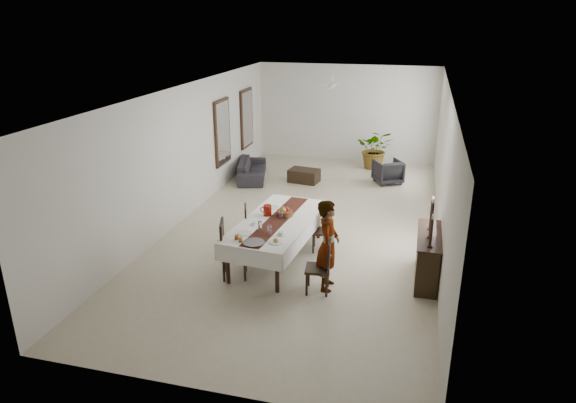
% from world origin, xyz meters
% --- Properties ---
extents(floor, '(6.00, 12.00, 0.00)m').
position_xyz_m(floor, '(0.00, 0.00, 0.00)').
color(floor, beige).
rests_on(floor, ground).
extents(ceiling, '(6.00, 12.00, 0.02)m').
position_xyz_m(ceiling, '(0.00, 0.00, 3.20)').
color(ceiling, silver).
rests_on(ceiling, wall_back).
extents(wall_back, '(6.00, 0.02, 3.20)m').
position_xyz_m(wall_back, '(0.00, 6.00, 1.60)').
color(wall_back, silver).
rests_on(wall_back, floor).
extents(wall_front, '(6.00, 0.02, 3.20)m').
position_xyz_m(wall_front, '(0.00, -6.00, 1.60)').
color(wall_front, silver).
rests_on(wall_front, floor).
extents(wall_left, '(0.02, 12.00, 3.20)m').
position_xyz_m(wall_left, '(-3.00, 0.00, 1.60)').
color(wall_left, silver).
rests_on(wall_left, floor).
extents(wall_right, '(0.02, 12.00, 3.20)m').
position_xyz_m(wall_right, '(3.00, 0.00, 1.60)').
color(wall_right, silver).
rests_on(wall_right, floor).
extents(dining_table_top, '(1.37, 2.78, 0.06)m').
position_xyz_m(dining_table_top, '(-0.18, -1.94, 0.81)').
color(dining_table_top, black).
rests_on(dining_table_top, table_leg_fl).
extents(table_leg_fl, '(0.09, 0.09, 0.78)m').
position_xyz_m(table_leg_fl, '(-0.80, -3.17, 0.39)').
color(table_leg_fl, black).
rests_on(table_leg_fl, floor).
extents(table_leg_fr, '(0.09, 0.09, 0.78)m').
position_xyz_m(table_leg_fr, '(0.18, -3.26, 0.39)').
color(table_leg_fr, black).
rests_on(table_leg_fr, floor).
extents(table_leg_bl, '(0.09, 0.09, 0.78)m').
position_xyz_m(table_leg_bl, '(-0.55, -0.63, 0.39)').
color(table_leg_bl, black).
rests_on(table_leg_bl, floor).
extents(table_leg_br, '(0.09, 0.09, 0.78)m').
position_xyz_m(table_leg_br, '(0.43, -0.72, 0.39)').
color(table_leg_br, black).
rests_on(table_leg_br, floor).
extents(tablecloth_top, '(1.59, 3.00, 0.01)m').
position_xyz_m(tablecloth_top, '(-0.18, -1.94, 0.84)').
color(tablecloth_top, white).
rests_on(tablecloth_top, dining_table_top).
extents(tablecloth_drape_left, '(0.29, 2.87, 0.34)m').
position_xyz_m(tablecloth_drape_left, '(-0.83, -1.88, 0.68)').
color(tablecloth_drape_left, silver).
rests_on(tablecloth_drape_left, dining_table_top).
extents(tablecloth_drape_right, '(0.29, 2.87, 0.34)m').
position_xyz_m(tablecloth_drape_right, '(0.47, -2.01, 0.68)').
color(tablecloth_drape_right, white).
rests_on(tablecloth_drape_right, dining_table_top).
extents(tablecloth_drape_near, '(1.32, 0.14, 0.34)m').
position_xyz_m(tablecloth_drape_near, '(-0.32, -3.38, 0.68)').
color(tablecloth_drape_near, white).
rests_on(tablecloth_drape_near, dining_table_top).
extents(tablecloth_drape_far, '(1.32, 0.14, 0.34)m').
position_xyz_m(tablecloth_drape_far, '(-0.04, -0.51, 0.68)').
color(tablecloth_drape_far, silver).
rests_on(tablecloth_drape_far, dining_table_top).
extents(table_runner, '(0.66, 2.82, 0.00)m').
position_xyz_m(table_runner, '(-0.18, -1.94, 0.85)').
color(table_runner, '#4F2116').
rests_on(table_runner, tablecloth_top).
extents(red_pitcher, '(0.18, 0.18, 0.22)m').
position_xyz_m(red_pitcher, '(-0.45, -1.75, 0.96)').
color(red_pitcher, maroon).
rests_on(red_pitcher, tablecloth_top).
extents(pitcher_handle, '(0.14, 0.04, 0.13)m').
position_xyz_m(pitcher_handle, '(-0.54, -1.74, 0.96)').
color(pitcher_handle, '#9A0B0C').
rests_on(pitcher_handle, red_pitcher).
extents(wine_glass_near, '(0.08, 0.08, 0.19)m').
position_xyz_m(wine_glass_near, '(-0.12, -2.68, 0.95)').
color(wine_glass_near, white).
rests_on(wine_glass_near, tablecloth_top).
extents(wine_glass_mid, '(0.08, 0.08, 0.19)m').
position_xyz_m(wine_glass_mid, '(-0.35, -2.55, 0.95)').
color(wine_glass_mid, white).
rests_on(wine_glass_mid, tablecloth_top).
extents(wine_glass_far, '(0.08, 0.08, 0.19)m').
position_xyz_m(wine_glass_far, '(-0.12, -1.89, 0.95)').
color(wine_glass_far, silver).
rests_on(wine_glass_far, tablecloth_top).
extents(teacup_right, '(0.10, 0.10, 0.07)m').
position_xyz_m(teacup_right, '(0.09, -2.65, 0.89)').
color(teacup_right, silver).
rests_on(teacup_right, saucer_right).
extents(saucer_right, '(0.17, 0.17, 0.01)m').
position_xyz_m(saucer_right, '(0.09, -2.65, 0.86)').
color(saucer_right, silver).
rests_on(saucer_right, tablecloth_top).
extents(teacup_left, '(0.10, 0.10, 0.07)m').
position_xyz_m(teacup_left, '(-0.56, -2.30, 0.89)').
color(teacup_left, white).
rests_on(teacup_left, saucer_left).
extents(saucer_left, '(0.17, 0.17, 0.01)m').
position_xyz_m(saucer_left, '(-0.56, -2.30, 0.86)').
color(saucer_left, white).
rests_on(saucer_left, tablecloth_top).
extents(plate_near_right, '(0.27, 0.27, 0.02)m').
position_xyz_m(plate_near_right, '(0.09, -2.98, 0.86)').
color(plate_near_right, white).
rests_on(plate_near_right, tablecloth_top).
extents(bread_near_right, '(0.10, 0.10, 0.10)m').
position_xyz_m(bread_near_right, '(0.09, -2.98, 0.89)').
color(bread_near_right, tan).
rests_on(bread_near_right, plate_near_right).
extents(plate_near_left, '(0.27, 0.27, 0.02)m').
position_xyz_m(plate_near_left, '(-0.60, -2.75, 0.86)').
color(plate_near_left, white).
rests_on(plate_near_left, tablecloth_top).
extents(plate_far_left, '(0.27, 0.27, 0.02)m').
position_xyz_m(plate_far_left, '(-0.48, -1.30, 0.86)').
color(plate_far_left, silver).
rests_on(plate_far_left, tablecloth_top).
extents(serving_tray, '(0.40, 0.40, 0.02)m').
position_xyz_m(serving_tray, '(-0.30, -3.11, 0.86)').
color(serving_tray, '#46454B').
rests_on(serving_tray, tablecloth_top).
extents(jam_jar_a, '(0.07, 0.07, 0.08)m').
position_xyz_m(jam_jar_a, '(-0.54, -3.12, 0.89)').
color(jam_jar_a, '#906114').
rests_on(jam_jar_a, tablecloth_top).
extents(jam_jar_b, '(0.07, 0.07, 0.08)m').
position_xyz_m(jam_jar_b, '(-0.65, -3.05, 0.89)').
color(jam_jar_b, brown).
rests_on(jam_jar_b, tablecloth_top).
extents(fruit_basket, '(0.34, 0.34, 0.11)m').
position_xyz_m(fruit_basket, '(-0.10, -1.67, 0.91)').
color(fruit_basket, brown).
rests_on(fruit_basket, tablecloth_top).
extents(fruit_red, '(0.10, 0.10, 0.10)m').
position_xyz_m(fruit_red, '(-0.07, -1.65, 0.99)').
color(fruit_red, '#A81022').
rests_on(fruit_red, fruit_basket).
extents(fruit_green, '(0.09, 0.09, 0.09)m').
position_xyz_m(fruit_green, '(-0.14, -1.63, 0.99)').
color(fruit_green, '#548026').
rests_on(fruit_green, fruit_basket).
extents(fruit_yellow, '(0.09, 0.09, 0.09)m').
position_xyz_m(fruit_yellow, '(-0.11, -1.73, 0.99)').
color(fruit_yellow, yellow).
rests_on(fruit_yellow, fruit_basket).
extents(chair_right_near_seat, '(0.48, 0.48, 0.05)m').
position_xyz_m(chair_right_near_seat, '(0.88, -3.05, 0.45)').
color(chair_right_near_seat, black).
rests_on(chair_right_near_seat, chair_right_near_leg_fl).
extents(chair_right_near_leg_fl, '(0.05, 0.05, 0.43)m').
position_xyz_m(chair_right_near_leg_fl, '(1.08, -3.20, 0.21)').
color(chair_right_near_leg_fl, black).
rests_on(chair_right_near_leg_fl, floor).
extents(chair_right_near_leg_fr, '(0.05, 0.05, 0.43)m').
position_xyz_m(chair_right_near_leg_fr, '(1.04, -2.85, 0.21)').
color(chair_right_near_leg_fr, black).
rests_on(chair_right_near_leg_fr, floor).
extents(chair_right_near_leg_bl, '(0.05, 0.05, 0.43)m').
position_xyz_m(chair_right_near_leg_bl, '(0.72, -3.25, 0.21)').
color(chair_right_near_leg_bl, black).
rests_on(chair_right_near_leg_bl, floor).
extents(chair_right_near_leg_br, '(0.05, 0.05, 0.43)m').
position_xyz_m(chair_right_near_leg_br, '(0.68, -2.89, 0.21)').
color(chair_right_near_leg_br, black).
rests_on(chair_right_near_leg_br, floor).
extents(chair_right_near_back, '(0.09, 0.44, 0.55)m').
position_xyz_m(chair_right_near_back, '(1.08, -3.03, 0.75)').
color(chair_right_near_back, black).
rests_on(chair_right_near_back, chair_right_near_seat).
extents(chair_right_far_seat, '(0.47, 0.47, 0.05)m').
position_xyz_m(chair_right_far_seat, '(0.62, -1.33, 0.44)').
color(chair_right_far_seat, black).
rests_on(chair_right_far_seat, chair_right_far_leg_fl).
extents(chair_right_far_leg_fl, '(0.05, 0.05, 0.41)m').
position_xyz_m(chair_right_far_leg_fl, '(0.82, -1.48, 0.21)').
color(chair_right_far_leg_fl, black).
rests_on(chair_right_far_leg_fl, floor).
extents(chair_right_far_leg_fr, '(0.05, 0.05, 0.41)m').
position_xyz_m(chair_right_far_leg_fr, '(0.77, -1.14, 0.21)').
color(chair_right_far_leg_fr, black).
rests_on(chair_right_far_leg_fr, floor).
extents(chair_right_far_leg_bl, '(0.05, 0.05, 0.41)m').
position_xyz_m(chair_right_far_leg_bl, '(0.48, -1.53, 0.21)').
color(chair_right_far_leg_bl, black).
rests_on(chair_right_far_leg_bl, floor).
extents(chair_right_far_leg_br, '(0.05, 0.05, 0.41)m').
position_xyz_m(chair_right_far_leg_br, '(0.43, -1.19, 0.21)').
color(chair_right_far_leg_br, black).
rests_on(chair_right_far_leg_br, floor).
extents(chair_right_far_back, '(0.10, 0.42, 0.53)m').
position_xyz_m(chair_right_far_back, '(0.81, -1.31, 0.72)').
color(chair_right_far_back, black).
rests_on(chair_right_far_back, chair_right_far_seat).
extents(chair_left_near_seat, '(0.60, 0.60, 0.05)m').
position_xyz_m(chair_left_near_seat, '(-0.76, -2.89, 0.50)').
color(chair_left_near_seat, black).
rests_on(chair_left_near_seat, chair_left_near_leg_fl).
extents(chair_left_near_leg_fl, '(0.06, 0.06, 0.48)m').
position_xyz_m(chair_left_near_leg_fl, '(-1.01, -2.76, 0.24)').
color(chair_left_near_leg_fl, black).
rests_on(chair_left_near_leg_fl, floor).
extents(chair_left_near_leg_fr, '(0.06, 0.06, 0.48)m').
position_xyz_m(chair_left_near_leg_fr, '(-0.89, -3.13, 0.24)').
color(chair_left_near_leg_fr, black).
rests_on(chair_left_near_leg_fr, floor).
extents(chair_left_near_leg_bl, '(0.06, 0.06, 0.48)m').
position_xyz_m(chair_left_near_leg_bl, '(-0.63, -2.64, 0.24)').
color(chair_left_near_leg_bl, black).
rests_on(chair_left_near_leg_bl, floor).
extents(chair_left_near_leg_br, '(0.06, 0.06, 0.48)m').
position_xyz_m(chair_left_near_leg_br, '(-0.52, -3.02, 0.24)').
color(chair_left_near_leg_br, black).
rests_on(chair_left_near_leg_br, floor).
extents(chair_left_near_back, '(0.18, 0.47, 0.61)m').
position_xyz_m(chair_left_near_back, '(-0.97, -2.95, 0.83)').
color(chair_left_near_back, black).
rests_on(chair_left_near_back, chair_left_near_seat).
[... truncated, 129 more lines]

